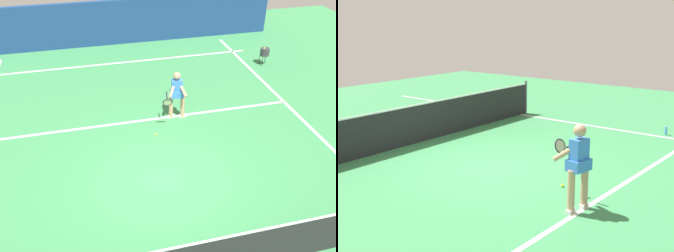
# 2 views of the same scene
# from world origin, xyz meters

# --- Properties ---
(ground_plane) EXTENTS (25.71, 25.71, 0.00)m
(ground_plane) POSITION_xyz_m (0.00, 0.00, 0.00)
(ground_plane) COLOR #38844C
(court_back_wall) EXTENTS (14.73, 0.24, 1.95)m
(court_back_wall) POSITION_xyz_m (0.00, -9.59, 0.97)
(court_back_wall) COLOR navy
(court_back_wall) RESTS_ON ground
(baseline_marking) EXTENTS (10.73, 0.10, 0.01)m
(baseline_marking) POSITION_xyz_m (0.00, -7.39, 0.00)
(baseline_marking) COLOR white
(baseline_marking) RESTS_ON ground
(service_line_marking) EXTENTS (9.73, 0.10, 0.01)m
(service_line_marking) POSITION_xyz_m (0.00, -2.84, 0.00)
(service_line_marking) COLOR white
(service_line_marking) RESTS_ON ground
(sideline_left_marking) EXTENTS (0.10, 17.77, 0.01)m
(sideline_left_marking) POSITION_xyz_m (-4.86, 0.00, 0.00)
(sideline_left_marking) COLOR white
(sideline_left_marking) RESTS_ON ground
(tennis_player) EXTENTS (0.88, 0.91, 1.55)m
(tennis_player) POSITION_xyz_m (-1.07, -2.75, 0.85)
(tennis_player) COLOR tan
(tennis_player) RESTS_ON ground
(tennis_ball_near) EXTENTS (0.07, 0.07, 0.07)m
(tennis_ball_near) POSITION_xyz_m (-0.24, -1.96, 0.03)
(tennis_ball_near) COLOR #D1E533
(tennis_ball_near) RESTS_ON ground
(ball_hopper) EXTENTS (0.36, 0.36, 0.74)m
(ball_hopper) POSITION_xyz_m (-5.54, -5.80, 0.55)
(ball_hopper) COLOR #333338
(ball_hopper) RESTS_ON ground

